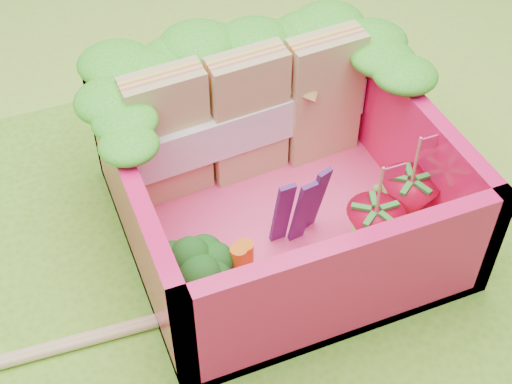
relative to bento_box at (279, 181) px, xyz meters
The scene contains 12 objects.
ground 0.38m from the bento_box, 163.67° to the right, with size 14.00×14.00×0.00m, color #9CC537.
placemat 0.36m from the bento_box, 163.67° to the right, with size 2.60×2.60×0.03m, color #68A725.
bento_floor 0.25m from the bento_box, 165.96° to the left, with size 1.30×1.30×0.05m, color #FF417F.
bento_box is the anchor object (origin of this frame).
lettuce_ruffle 0.57m from the bento_box, 90.00° to the left, with size 1.43×0.77×0.11m.
sandwich_stack 0.37m from the bento_box, 89.16° to the left, with size 1.14×0.26×0.63m.
broccoli 0.54m from the bento_box, 149.04° to the right, with size 0.34×0.34×0.27m.
carrot_sticks 0.44m from the bento_box, 132.69° to the right, with size 0.10×0.09×0.28m.
purple_wedges 0.15m from the bento_box, 77.70° to the right, with size 0.23×0.08×0.38m.
strawberry_left 0.44m from the bento_box, 48.18° to the right, with size 0.24×0.24×0.48m.
strawberry_right 0.56m from the bento_box, 24.67° to the right, with size 0.25×0.25×0.49m.
snap_peas 0.50m from the bento_box, 30.48° to the right, with size 0.58×0.59×0.05m.
Camera 1 is at (-0.69, -1.90, 2.38)m, focal length 50.00 mm.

